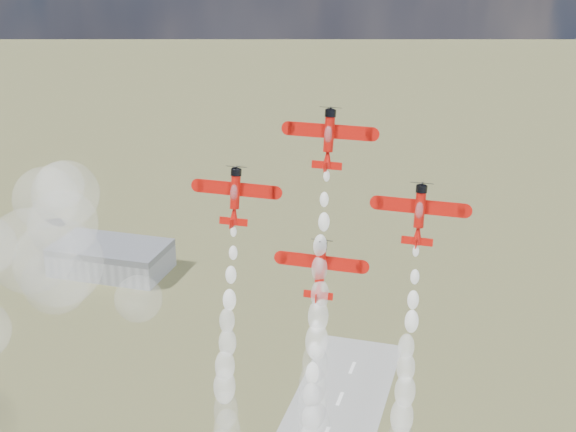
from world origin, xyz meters
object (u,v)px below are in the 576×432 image
at_px(hangar, 111,258).
at_px(plane_right, 420,213).
at_px(plane_lead, 329,137).
at_px(plane_left, 235,195).
at_px(plane_slot, 320,268).

xyz_separation_m(hangar, plane_right, (153.67, -176.15, 101.51)).
relative_size(plane_lead, plane_left, 1.00).
distance_m(plane_right, plane_slot, 18.23).
bearing_deg(plane_left, plane_right, 0.00).
xyz_separation_m(plane_lead, plane_left, (-14.93, -2.19, -10.22)).
bearing_deg(plane_left, plane_slot, -8.36).
bearing_deg(plane_lead, hangar, 128.57).
distance_m(plane_left, plane_right, 29.87).
height_order(plane_left, plane_right, same).
relative_size(hangar, plane_slot, 3.72).
distance_m(hangar, plane_slot, 243.69).
distance_m(hangar, plane_left, 238.03).
height_order(plane_right, plane_slot, plane_right).
bearing_deg(plane_slot, plane_left, 171.64).
bearing_deg(plane_lead, plane_left, -171.64).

